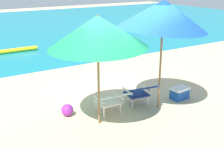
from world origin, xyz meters
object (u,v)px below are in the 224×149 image
at_px(beach_umbrella_right, 163,14).
at_px(lounge_chair_right, 140,92).
at_px(beach_ball, 67,110).
at_px(swim_buoy, 18,50).
at_px(beach_umbrella_left, 98,32).
at_px(lounge_chair_left, 112,100).
at_px(cooler_box, 180,93).

bearing_deg(beach_umbrella_right, lounge_chair_right, 143.79).
xyz_separation_m(beach_umbrella_right, beach_ball, (-2.11, 0.75, -2.14)).
distance_m(swim_buoy, beach_umbrella_left, 7.61).
height_order(lounge_chair_left, cooler_box, lounge_chair_left).
height_order(lounge_chair_right, beach_ball, lounge_chair_right).
bearing_deg(lounge_chair_right, lounge_chair_left, -176.32).
bearing_deg(beach_umbrella_left, beach_umbrella_right, -1.34).
bearing_deg(beach_umbrella_left, beach_ball, 122.64).
height_order(beach_ball, cooler_box, cooler_box).
bearing_deg(cooler_box, beach_umbrella_right, -171.85).
relative_size(lounge_chair_right, beach_umbrella_right, 0.33).
xyz_separation_m(swim_buoy, beach_umbrella_left, (-0.14, -7.35, 1.94)).
bearing_deg(lounge_chair_left, cooler_box, -2.76).
xyz_separation_m(lounge_chair_right, cooler_box, (1.20, -0.15, -0.24)).
relative_size(beach_umbrella_right, cooler_box, 5.75).
height_order(lounge_chair_left, beach_umbrella_left, beach_umbrella_left).
bearing_deg(swim_buoy, cooler_box, -72.15).
distance_m(swim_buoy, beach_ball, 6.67).
bearing_deg(beach_umbrella_left, swim_buoy, 88.94).
relative_size(beach_umbrella_left, beach_ball, 9.71).
distance_m(swim_buoy, cooler_box, 7.64).
bearing_deg(lounge_chair_left, swim_buoy, 92.37).
relative_size(lounge_chair_left, cooler_box, 1.80).
height_order(swim_buoy, lounge_chair_right, lounge_chair_right).
distance_m(beach_umbrella_left, cooler_box, 3.11).
bearing_deg(swim_buoy, beach_ball, -95.07).
bearing_deg(lounge_chair_left, lounge_chair_right, 3.68).
bearing_deg(lounge_chair_right, cooler_box, -7.31).
xyz_separation_m(lounge_chair_right, beach_ball, (-1.74, 0.48, -0.26)).
bearing_deg(beach_ball, lounge_chair_right, -15.31).
distance_m(swim_buoy, lounge_chair_left, 7.19).
bearing_deg(lounge_chair_left, beach_ball, 149.13).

